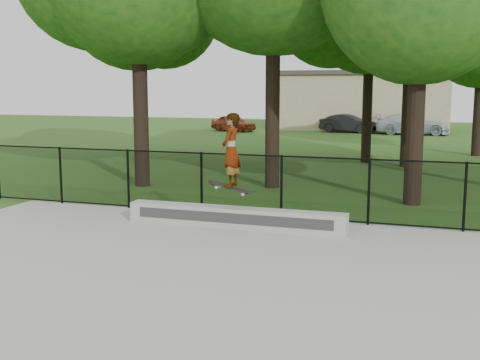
# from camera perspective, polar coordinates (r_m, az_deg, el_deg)

# --- Properties ---
(ground) EXTENTS (100.00, 100.00, 0.00)m
(ground) POSITION_cam_1_polar(r_m,az_deg,el_deg) (8.77, -6.10, -11.94)
(ground) COLOR #2D5818
(ground) RESTS_ON ground
(concrete_slab) EXTENTS (14.00, 12.00, 0.06)m
(concrete_slab) POSITION_cam_1_polar(r_m,az_deg,el_deg) (8.76, -6.11, -11.76)
(concrete_slab) COLOR #A2A39E
(concrete_slab) RESTS_ON ground
(grind_ledge) EXTENTS (4.91, 0.40, 0.45)m
(grind_ledge) POSITION_cam_1_polar(r_m,az_deg,el_deg) (13.15, -0.50, -3.58)
(grind_ledge) COLOR #A8A7A2
(grind_ledge) RESTS_ON concrete_slab
(car_a) EXTENTS (3.67, 2.50, 1.17)m
(car_a) POSITION_cam_1_polar(r_m,az_deg,el_deg) (43.04, -0.63, 5.42)
(car_a) COLOR maroon
(car_a) RESTS_ON ground
(car_b) EXTENTS (3.64, 1.90, 1.26)m
(car_b) POSITION_cam_1_polar(r_m,az_deg,el_deg) (42.45, 10.19, 5.30)
(car_b) COLOR black
(car_b) RESTS_ON ground
(car_c) EXTENTS (4.44, 2.16, 1.37)m
(car_c) POSITION_cam_1_polar(r_m,az_deg,el_deg) (41.55, 16.01, 5.10)
(car_c) COLOR #ADBBC4
(car_c) RESTS_ON ground
(skater_airborne) EXTENTS (0.82, 0.58, 1.75)m
(skater_airborne) POSITION_cam_1_polar(r_m,az_deg,el_deg) (12.72, -0.86, 2.68)
(skater_airborne) COLOR black
(skater_airborne) RESTS_ON ground
(chainlink_fence) EXTENTS (16.06, 0.06, 1.50)m
(chainlink_fence) POSITION_cam_1_polar(r_m,az_deg,el_deg) (13.97, 3.95, -0.66)
(chainlink_fence) COLOR black
(chainlink_fence) RESTS_ON concrete_slab
(distant_building) EXTENTS (12.40, 6.40, 4.30)m
(distant_building) POSITION_cam_1_polar(r_m,az_deg,el_deg) (45.78, 11.77, 7.42)
(distant_building) COLOR #C8B88C
(distant_building) RESTS_ON ground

